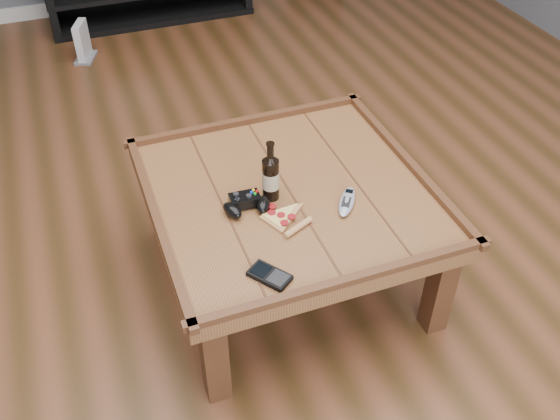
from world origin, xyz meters
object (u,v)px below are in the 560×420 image
object	(u,v)px
beer_bottle	(271,176)
pizza_slice	(283,218)
coffee_table	(289,203)
smartphone	(270,275)
game_console	(83,43)
remote_control	(347,202)
game_controller	(247,204)

from	to	relation	value
beer_bottle	pizza_slice	distance (m)	0.16
coffee_table	smartphone	world-z (taller)	coffee_table
coffee_table	game_console	xyz separation A→B (m)	(-0.53, 2.24, -0.28)
smartphone	remote_control	distance (m)	0.44
beer_bottle	game_controller	bearing A→B (deg)	-161.64
coffee_table	beer_bottle	xyz separation A→B (m)	(-0.07, -0.01, 0.15)
coffee_table	smartphone	size ratio (longest dim) A/B	6.92
game_controller	pizza_slice	xyz separation A→B (m)	(0.10, -0.10, -0.02)
remote_control	smartphone	bearing A→B (deg)	-112.63
coffee_table	game_controller	distance (m)	0.20
pizza_slice	game_console	world-z (taller)	pizza_slice
pizza_slice	coffee_table	bearing A→B (deg)	37.24
game_controller	remote_control	xyz separation A→B (m)	(0.34, -0.10, -0.01)
beer_bottle	pizza_slice	bearing A→B (deg)	-90.83
beer_bottle	game_controller	size ratio (longest dim) A/B	1.24
game_controller	pizza_slice	size ratio (longest dim) A/B	0.74
beer_bottle	remote_control	bearing A→B (deg)	-29.02
remote_control	game_console	size ratio (longest dim) A/B	0.69
beer_bottle	game_console	distance (m)	2.33
coffee_table	smartphone	distance (m)	0.44
coffee_table	game_console	bearing A→B (deg)	103.42
coffee_table	game_console	distance (m)	2.32
beer_bottle	game_console	xyz separation A→B (m)	(-0.46, 2.25, -0.43)
game_controller	pizza_slice	world-z (taller)	game_controller
beer_bottle	remote_control	size ratio (longest dim) A/B	1.40
smartphone	remote_control	world-z (taller)	remote_control
pizza_slice	remote_control	size ratio (longest dim) A/B	1.52
beer_bottle	game_controller	xyz separation A→B (m)	(-0.10, -0.03, -0.07)
coffee_table	beer_bottle	world-z (taller)	beer_bottle
game_controller	pizza_slice	bearing A→B (deg)	-41.96
smartphone	coffee_table	bearing A→B (deg)	25.01
smartphone	game_console	distance (m)	2.66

